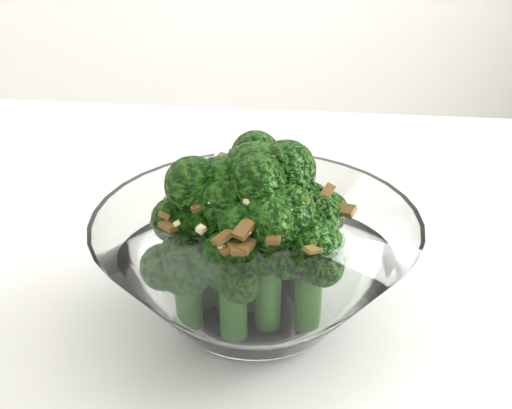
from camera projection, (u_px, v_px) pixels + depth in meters
name	position (u px, v px, depth m)	size (l,w,h in m)	color
table	(313.00, 379.00, 0.55)	(1.42, 1.22, 0.75)	white
broccoli_dish	(255.00, 255.00, 0.48)	(0.22, 0.22, 0.13)	white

